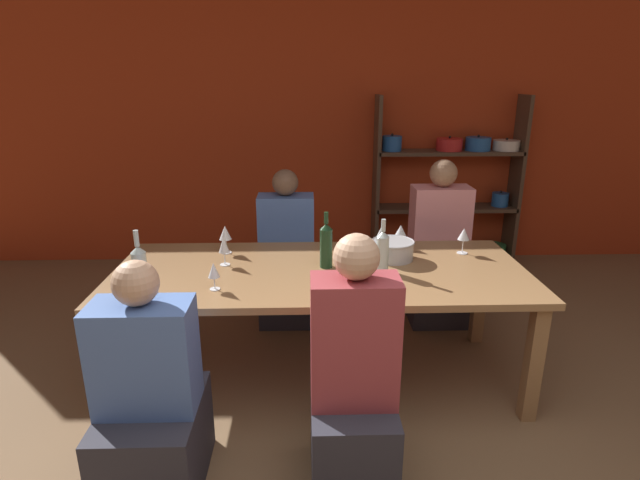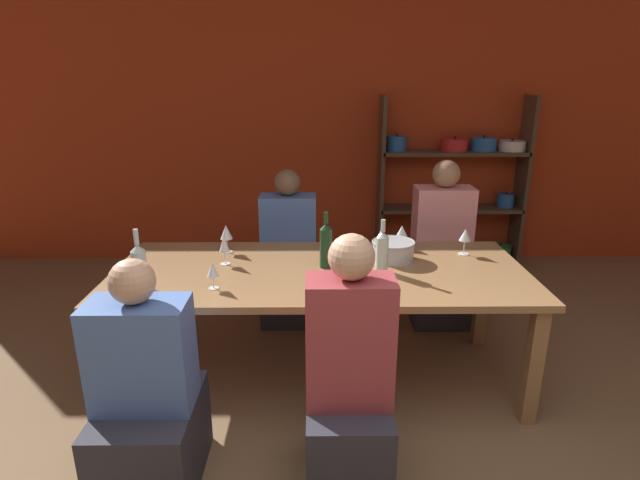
% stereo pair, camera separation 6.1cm
% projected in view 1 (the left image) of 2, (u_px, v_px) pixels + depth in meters
% --- Properties ---
extents(wall_back_red, '(8.80, 0.06, 2.70)m').
position_uv_depth(wall_back_red, '(333.00, 128.00, 4.94)').
color(wall_back_red, '#B23819').
rests_on(wall_back_red, ground_plane).
extents(shelf_unit, '(1.43, 0.30, 1.67)m').
position_uv_depth(shelf_unit, '(447.00, 198.00, 4.99)').
color(shelf_unit, '#4C3828').
rests_on(shelf_unit, ground_plane).
extents(dining_table, '(2.45, 1.04, 0.74)m').
position_uv_depth(dining_table, '(321.00, 281.00, 2.99)').
color(dining_table, olive).
rests_on(dining_table, ground_plane).
extents(mixing_bowl, '(0.27, 0.27, 0.12)m').
position_uv_depth(mixing_bowl, '(393.00, 249.00, 3.12)').
color(mixing_bowl, '#B7BABC').
rests_on(mixing_bowl, dining_table).
extents(wine_bottle_green, '(0.07, 0.07, 0.32)m').
position_uv_depth(wine_bottle_green, '(382.00, 251.00, 2.90)').
color(wine_bottle_green, '#B2C6C1').
rests_on(wine_bottle_green, dining_table).
extents(wine_bottle_dark, '(0.08, 0.08, 0.34)m').
position_uv_depth(wine_bottle_dark, '(326.00, 245.00, 2.96)').
color(wine_bottle_dark, '#19381E').
rests_on(wine_bottle_dark, dining_table).
extents(wine_bottle_amber, '(0.08, 0.08, 0.33)m').
position_uv_depth(wine_bottle_amber, '(140.00, 267.00, 2.64)').
color(wine_bottle_amber, '#B2C6C1').
rests_on(wine_bottle_amber, dining_table).
extents(wine_glass_red_a, '(0.07, 0.07, 0.15)m').
position_uv_depth(wine_glass_red_a, '(381.00, 234.00, 3.27)').
color(wine_glass_red_a, white).
rests_on(wine_glass_red_a, dining_table).
extents(wine_glass_white_a, '(0.06, 0.06, 0.15)m').
position_uv_depth(wine_glass_white_a, '(214.00, 271.00, 2.65)').
color(wine_glass_white_a, white).
rests_on(wine_glass_white_a, dining_table).
extents(wine_glass_red_b, '(0.07, 0.07, 0.16)m').
position_uv_depth(wine_glass_red_b, '(401.00, 231.00, 3.31)').
color(wine_glass_red_b, white).
rests_on(wine_glass_red_b, dining_table).
extents(wine_glass_white_b, '(0.07, 0.07, 0.17)m').
position_uv_depth(wine_glass_white_b, '(464.00, 235.00, 3.20)').
color(wine_glass_white_b, white).
rests_on(wine_glass_white_b, dining_table).
extents(wine_glass_red_c, '(0.06, 0.06, 0.18)m').
position_uv_depth(wine_glass_red_c, '(224.00, 246.00, 3.00)').
color(wine_glass_red_c, white).
rests_on(wine_glass_red_c, dining_table).
extents(wine_glass_empty_a, '(0.08, 0.08, 0.18)m').
position_uv_depth(wine_glass_empty_a, '(225.00, 233.00, 3.20)').
color(wine_glass_empty_a, white).
rests_on(wine_glass_empty_a, dining_table).
extents(person_near_a, '(0.38, 0.47, 1.23)m').
position_uv_depth(person_near_a, '(353.00, 399.00, 2.23)').
color(person_near_a, '#2D2D38').
rests_on(person_near_a, ground_plane).
extents(person_far_a, '(0.42, 0.53, 1.18)m').
position_uv_depth(person_far_a, '(287.00, 266.00, 3.89)').
color(person_far_a, '#2D2D38').
rests_on(person_far_a, ground_plane).
extents(person_near_b, '(0.43, 0.54, 1.11)m').
position_uv_depth(person_near_b, '(151.00, 410.00, 2.25)').
color(person_near_b, '#2D2D38').
rests_on(person_near_b, ground_plane).
extents(person_far_b, '(0.43, 0.54, 1.26)m').
position_uv_depth(person_far_b, '(437.00, 262.00, 3.89)').
color(person_far_b, '#2D2D38').
rests_on(person_far_b, ground_plane).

